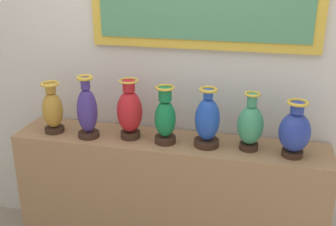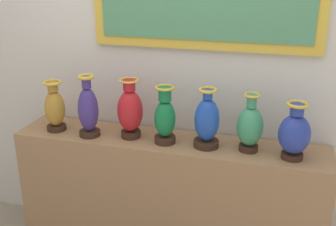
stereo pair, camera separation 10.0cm
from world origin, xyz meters
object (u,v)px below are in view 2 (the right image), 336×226
vase_crimson (130,111)px  vase_emerald (165,118)px  vase_jade (250,126)px  vase_cobalt (294,133)px  vase_sapphire (207,121)px  vase_ochre (55,108)px  vase_indigo (88,110)px

vase_crimson → vase_emerald: 0.24m
vase_crimson → vase_jade: vase_crimson is taller
vase_crimson → vase_cobalt: (1.01, -0.03, -0.02)m
vase_jade → vase_cobalt: vase_jade is taller
vase_sapphire → vase_jade: 0.26m
vase_ochre → vase_indigo: size_ratio=0.84×
vase_sapphire → vase_cobalt: vase_sapphire is taller
vase_crimson → vase_jade: 0.76m
vase_emerald → vase_ochre: bearing=-179.6°
vase_ochre → vase_indigo: bearing=-5.2°
vase_ochre → vase_crimson: vase_crimson is taller
vase_ochre → vase_emerald: size_ratio=0.93×
vase_indigo → vase_crimson: 0.27m
vase_emerald → vase_cobalt: bearing=-0.9°
vase_crimson → vase_sapphire: 0.50m
vase_ochre → vase_crimson: size_ratio=0.88×
vase_indigo → vase_emerald: vase_indigo is taller
vase_ochre → vase_crimson: 0.53m
vase_jade → vase_crimson: bearing=-179.9°
vase_cobalt → vase_crimson: bearing=178.1°
vase_sapphire → vase_indigo: bearing=-177.0°
vase_indigo → vase_cobalt: (1.28, 0.02, -0.02)m
vase_sapphire → vase_cobalt: bearing=-2.6°
vase_ochre → vase_sapphire: (1.03, 0.02, 0.01)m
vase_ochre → vase_sapphire: size_ratio=0.92×
vase_ochre → vase_indigo: (0.26, -0.02, 0.02)m
vase_ochre → vase_cobalt: size_ratio=1.00×
vase_ochre → vase_emerald: 0.77m
vase_crimson → vase_jade: (0.76, 0.00, -0.02)m
vase_jade → vase_cobalt: size_ratio=1.05×
vase_crimson → vase_emerald: bearing=-5.1°
vase_crimson → vase_ochre: bearing=-177.1°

